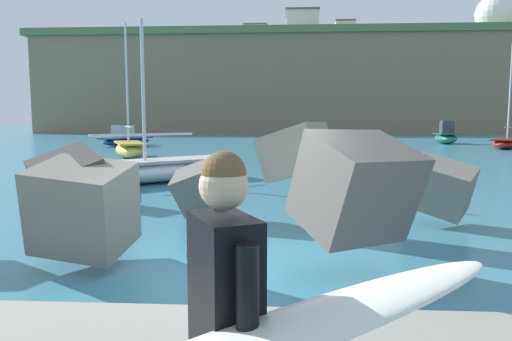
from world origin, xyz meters
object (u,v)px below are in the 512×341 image
(boat_near_right, at_px, (158,169))
(station_building_west, at_px, (342,43))
(boat_mid_left, at_px, (318,140))
(mooring_buoy_inner, at_px, (76,152))
(radar_dome, at_px, (495,18))
(boat_near_centre, at_px, (126,139))
(station_building_central, at_px, (302,24))
(station_building_east, at_px, (256,39))
(station_building_annex, at_px, (344,36))
(boat_near_left, at_px, (129,149))
(boat_mid_centre, at_px, (446,136))
(boat_mid_right, at_px, (506,143))
(surfer_with_board, at_px, (242,331))
(mooring_buoy_middle, at_px, (103,170))

(boat_near_right, distance_m, station_building_west, 93.53)
(boat_mid_left, bearing_deg, mooring_buoy_inner, -144.38)
(radar_dome, distance_m, station_building_west, 31.18)
(boat_near_centre, xyz_separation_m, station_building_central, (17.05, 47.67, 19.32))
(boat_near_right, bearing_deg, boat_mid_left, 72.73)
(station_building_east, bearing_deg, station_building_annex, -5.62)
(boat_near_left, xyz_separation_m, station_building_west, (22.18, 79.21, 19.12))
(station_building_central, height_order, station_building_east, station_building_east)
(boat_mid_centre, xyz_separation_m, radar_dome, (28.02, 55.21, 22.69))
(mooring_buoy_inner, relative_size, station_building_annex, 0.08)
(boat_mid_left, relative_size, station_building_central, 0.93)
(station_building_west, relative_size, station_building_central, 1.09)
(station_building_east, bearing_deg, station_building_central, -61.57)
(station_building_east, bearing_deg, boat_mid_left, -81.91)
(boat_mid_centre, distance_m, boat_mid_right, 8.21)
(surfer_with_board, distance_m, mooring_buoy_inner, 29.49)
(station_building_central, bearing_deg, station_building_annex, 58.39)
(boat_mid_left, xyz_separation_m, station_building_west, (10.12, 65.87, 19.09))
(mooring_buoy_inner, bearing_deg, boat_near_left, -23.85)
(boat_near_left, bearing_deg, boat_near_right, -66.55)
(boat_near_centre, bearing_deg, mooring_buoy_middle, -73.09)
(boat_mid_right, xyz_separation_m, mooring_buoy_inner, (-30.53, -8.60, -0.27))
(boat_near_left, height_order, boat_mid_centre, boat_near_left)
(boat_near_left, bearing_deg, boat_mid_centre, 36.78)
(boat_mid_right, bearing_deg, mooring_buoy_middle, -142.09)
(radar_dome, bearing_deg, boat_near_centre, -133.29)
(station_building_central, bearing_deg, boat_near_right, -96.25)
(mooring_buoy_inner, relative_size, station_building_central, 0.06)
(boat_near_centre, distance_m, boat_mid_left, 16.73)
(boat_mid_right, xyz_separation_m, mooring_buoy_middle, (-24.58, -19.15, -0.27))
(boat_near_left, relative_size, station_building_annex, 1.34)
(boat_near_centre, distance_m, boat_mid_right, 31.23)
(mooring_buoy_inner, xyz_separation_m, station_building_annex, (26.14, 74.40, 20.39))
(surfer_with_board, height_order, boat_mid_left, surfer_with_board)
(radar_dome, bearing_deg, boat_mid_left, -123.95)
(surfer_with_board, relative_size, station_building_central, 0.29)
(boat_near_centre, xyz_separation_m, mooring_buoy_inner, (0.60, -11.00, -0.37))
(station_building_west, distance_m, station_building_annex, 3.16)
(boat_mid_centre, xyz_separation_m, station_building_annex, (-2.52, 57.81, 19.90))
(surfer_with_board, relative_size, mooring_buoy_inner, 4.59)
(station_building_west, bearing_deg, radar_dome, -10.46)
(boat_mid_centre, bearing_deg, boat_mid_left, -158.09)
(boat_near_centre, relative_size, station_building_central, 0.82)
(radar_dome, height_order, station_building_west, radar_dome)
(boat_mid_left, relative_size, boat_mid_right, 0.79)
(boat_mid_left, relative_size, radar_dome, 0.63)
(radar_dome, relative_size, station_building_east, 1.74)
(boat_near_right, xyz_separation_m, radar_dome, (48.01, 84.22, 22.95))
(radar_dome, xyz_separation_m, station_building_west, (-30.44, 5.62, -3.74))
(surfer_with_board, xyz_separation_m, boat_near_left, (-8.86, 24.69, -0.74))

